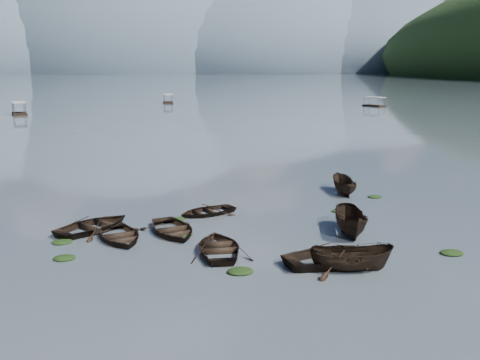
{
  "coord_description": "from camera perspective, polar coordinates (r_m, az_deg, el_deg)",
  "views": [
    {
      "loc": [
        -4.92,
        -21.43,
        9.19
      ],
      "look_at": [
        0.0,
        12.0,
        2.0
      ],
      "focal_mm": 40.0,
      "sensor_mm": 36.0,
      "label": 1
    }
  ],
  "objects": [
    {
      "name": "haze_mtn_d",
      "position": [
        977.09,
        11.28,
        11.25
      ],
      "size": [
        520.0,
        520.0,
        220.0
      ],
      "primitive_type": "ellipsoid",
      "color": "#475666",
      "rests_on": "ground"
    },
    {
      "name": "weed_clump_6",
      "position": [
        33.03,
        -6.65,
        -4.23
      ],
      "size": [
        0.94,
        0.78,
        0.2
      ],
      "primitive_type": "ellipsoid",
      "color": "black",
      "rests_on": "ground"
    },
    {
      "name": "weed_clump_4",
      "position": [
        29.0,
        21.66,
        -7.35
      ],
      "size": [
        1.18,
        0.94,
        0.25
      ],
      "primitive_type": "ellipsoid",
      "color": "black",
      "rests_on": "ground"
    },
    {
      "name": "weed_clump_0",
      "position": [
        27.67,
        -18.22,
        -8.02
      ],
      "size": [
        1.08,
        0.89,
        0.24
      ],
      "primitive_type": "ellipsoid",
      "color": "black",
      "rests_on": "ground"
    },
    {
      "name": "weed_clump_1",
      "position": [
        30.02,
        -5.89,
        -5.88
      ],
      "size": [
        0.9,
        0.72,
        0.2
      ],
      "primitive_type": "ellipsoid",
      "color": "black",
      "rests_on": "ground"
    },
    {
      "name": "rowboat_0",
      "position": [
        29.84,
        -12.72,
        -6.23
      ],
      "size": [
        4.15,
        4.97,
        0.88
      ],
      "primitive_type": "imported",
      "rotation": [
        0.0,
        0.0,
        0.29
      ],
      "color": "black",
      "rests_on": "ground"
    },
    {
      "name": "ground_plane",
      "position": [
        23.83,
        4.28,
        -10.7
      ],
      "size": [
        2400.0,
        2400.0,
        0.0
      ],
      "primitive_type": "plane",
      "color": "#48535B"
    },
    {
      "name": "haze_mtn_a",
      "position": [
        956.13,
        -24.27,
        10.43
      ],
      "size": [
        520.0,
        520.0,
        280.0
      ],
      "primitive_type": "ellipsoid",
      "color": "#475666",
      "rests_on": "ground"
    },
    {
      "name": "weed_clump_2",
      "position": [
        24.68,
        0.05,
        -9.85
      ],
      "size": [
        1.21,
        0.97,
        0.26
      ],
      "primitive_type": "ellipsoid",
      "color": "black",
      "rests_on": "ground"
    },
    {
      "name": "rowboat_3",
      "position": [
        27.28,
        -2.23,
        -7.68
      ],
      "size": [
        3.18,
        4.44,
        0.91
      ],
      "primitive_type": "imported",
      "rotation": [
        0.0,
        0.0,
        3.14
      ],
      "color": "black",
      "rests_on": "ground"
    },
    {
      "name": "rowboat_4",
      "position": [
        26.2,
        10.14,
        -8.72
      ],
      "size": [
        5.73,
        4.59,
        1.06
      ],
      "primitive_type": "imported",
      "rotation": [
        0.0,
        0.0,
        1.77
      ],
      "color": "black",
      "rests_on": "ground"
    },
    {
      "name": "rowboat_6",
      "position": [
        30.36,
        -7.2,
        -5.71
      ],
      "size": [
        4.23,
        5.09,
        0.91
      ],
      "primitive_type": "imported",
      "rotation": [
        0.0,
        0.0,
        0.28
      ],
      "color": "black",
      "rests_on": "ground"
    },
    {
      "name": "rowboat_7",
      "position": [
        34.06,
        -3.54,
        -3.66
      ],
      "size": [
        4.6,
        4.1,
        0.79
      ],
      "primitive_type": "imported",
      "rotation": [
        0.0,
        0.0,
        5.16
      ],
      "color": "black",
      "rests_on": "ground"
    },
    {
      "name": "pontoon_centre",
      "position": [
        139.03,
        -7.67,
        8.12
      ],
      "size": [
        2.55,
        5.82,
        2.21
      ],
      "primitive_type": null,
      "rotation": [
        0.0,
        0.0,
        0.03
      ],
      "color": "black",
      "rests_on": "ground"
    },
    {
      "name": "weed_clump_7",
      "position": [
        39.49,
        14.18,
        -1.82
      ],
      "size": [
        1.01,
        0.81,
        0.22
      ],
      "primitive_type": "ellipsoid",
      "color": "black",
      "rests_on": "ground"
    },
    {
      "name": "weed_clump_3",
      "position": [
        35.14,
        10.54,
        -3.36
      ],
      "size": [
        1.0,
        0.84,
        0.22
      ],
      "primitive_type": "ellipsoid",
      "color": "black",
      "rests_on": "ground"
    },
    {
      "name": "haze_mtn_c",
      "position": [
        932.81,
        0.58,
        11.45
      ],
      "size": [
        520.0,
        520.0,
        260.0
      ],
      "primitive_type": "ellipsoid",
      "color": "#475666",
      "rests_on": "ground"
    },
    {
      "name": "weed_clump_5",
      "position": [
        30.13,
        -18.44,
        -6.39
      ],
      "size": [
        1.1,
        0.89,
        0.23
      ],
      "primitive_type": "ellipsoid",
      "color": "black",
      "rests_on": "ground"
    },
    {
      "name": "rowboat_1",
      "position": [
        31.86,
        -15.27,
        -5.19
      ],
      "size": [
        5.67,
        5.6,
        0.96
      ],
      "primitive_type": "imported",
      "rotation": [
        0.0,
        0.0,
        2.32
      ],
      "color": "black",
      "rests_on": "ground"
    },
    {
      "name": "rowboat_8",
      "position": [
        40.27,
        10.97,
        -1.4
      ],
      "size": [
        1.75,
        3.85,
        1.44
      ],
      "primitive_type": "imported",
      "rotation": [
        0.0,
        0.0,
        3.05
      ],
      "color": "black",
      "rests_on": "ground"
    },
    {
      "name": "haze_mtn_b",
      "position": [
        923.12,
        -12.02,
        11.19
      ],
      "size": [
        520.0,
        520.0,
        340.0
      ],
      "primitive_type": "ellipsoid",
      "color": "#475666",
      "rests_on": "ground"
    },
    {
      "name": "rowboat_5",
      "position": [
        30.76,
        11.74,
        -5.63
      ],
      "size": [
        2.37,
        4.51,
        1.65
      ],
      "primitive_type": "imported",
      "rotation": [
        0.0,
        0.0,
        -0.18
      ],
      "color": "black",
      "rests_on": "ground"
    },
    {
      "name": "pontoon_right",
      "position": [
        130.88,
        14.1,
        7.63
      ],
      "size": [
        4.28,
        6.0,
        2.12
      ],
      "primitive_type": null,
      "rotation": [
        0.0,
        0.0,
        0.4
      ],
      "color": "black",
      "rests_on": "ground"
    },
    {
      "name": "pontoon_left",
      "position": [
        113.23,
        -22.45,
        6.46
      ],
      "size": [
        4.27,
        6.73,
        2.39
      ],
      "primitive_type": null,
      "rotation": [
        0.0,
        0.0,
        0.29
      ],
      "color": "black",
      "rests_on": "ground"
    },
    {
      "name": "rowboat_2",
      "position": [
        25.41,
        11.72,
        -9.46
      ],
      "size": [
        4.01,
        2.05,
        1.48
      ],
      "primitive_type": "imported",
      "rotation": [
        0.0,
        0.0,
        1.4
      ],
      "color": "black",
      "rests_on": "ground"
    }
  ]
}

